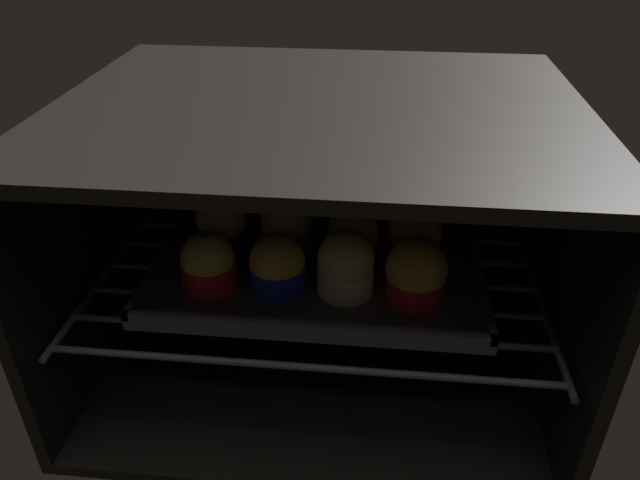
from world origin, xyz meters
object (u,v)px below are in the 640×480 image
(baking_tray, at_px, (320,256))
(muffin_row0_col2, at_px, (346,265))
(muffin_row0_col0, at_px, (208,263))
(muffin_row0_col1, at_px, (277,266))
(muffin_row2_col0, at_px, (241,195))
(muffin_row2_col2, at_px, (356,200))
(muffin_row2_col1, at_px, (298,197))
(muffin_row1_col2, at_px, (353,235))
(muffin_row1_col1, at_px, (287,226))
(muffin_row1_col0, at_px, (222,224))
(muffin_row2_col3, at_px, (413,203))
(muffin_row0_col3, at_px, (416,273))
(muffin_row1_col3, at_px, (414,234))

(baking_tray, xyz_separation_m, muffin_row0_col2, (0.04, -0.08, 0.04))
(baking_tray, height_order, muffin_row0_col0, muffin_row0_col0)
(muffin_row0_col1, xyz_separation_m, muffin_row2_col0, (-0.08, 0.16, 0.00))
(muffin_row0_col1, bearing_deg, muffin_row2_col2, 62.59)
(muffin_row2_col0, bearing_deg, muffin_row0_col2, -45.90)
(muffin_row0_col1, distance_m, muffin_row0_col2, 0.08)
(muffin_row2_col1, bearing_deg, muffin_row1_col2, -46.84)
(muffin_row0_col1, distance_m, muffin_row1_col1, 0.08)
(muffin_row1_col0, xyz_separation_m, muffin_row2_col0, (0.01, 0.09, -0.00))
(muffin_row0_col0, relative_size, muffin_row2_col2, 0.87)
(muffin_row1_col1, distance_m, muffin_row2_col2, 0.11)
(muffin_row2_col0, relative_size, muffin_row2_col3, 1.02)
(baking_tray, height_order, muffin_row0_col3, muffin_row0_col3)
(muffin_row0_col3, distance_m, muffin_row2_col2, 0.18)
(muffin_row1_col3, relative_size, muffin_row2_col0, 1.04)
(muffin_row1_col0, relative_size, muffin_row2_col0, 1.08)
(muffin_row2_col2, bearing_deg, muffin_row0_col3, -64.73)
(muffin_row0_col0, xyz_separation_m, muffin_row0_col2, (0.16, 0.01, 0.00))
(muffin_row2_col3, bearing_deg, muffin_row0_col1, -134.42)
(muffin_row1_col1, distance_m, muffin_row1_col3, 0.16)
(muffin_row2_col2, distance_m, muffin_row2_col3, 0.08)
(muffin_row0_col1, bearing_deg, muffin_row0_col3, -0.85)
(muffin_row1_col2, xyz_separation_m, muffin_row1_col3, (0.08, 0.00, 0.01))
(muffin_row0_col0, distance_m, muffin_row0_col1, 0.08)
(muffin_row2_col0, xyz_separation_m, muffin_row2_col1, (0.08, 0.00, 0.00))
(muffin_row1_col1, bearing_deg, muffin_row1_col2, -3.24)
(muffin_row2_col1, bearing_deg, muffin_row2_col0, -179.86)
(muffin_row0_col0, bearing_deg, muffin_row0_col3, 0.31)
(muffin_row0_col3, bearing_deg, muffin_row0_col1, 179.15)
(muffin_row1_col0, relative_size, muffin_row1_col1, 1.06)
(muffin_row0_col2, xyz_separation_m, muffin_row2_col2, (0.00, 0.16, 0.00))
(muffin_row1_col2, distance_m, muffin_row2_col1, 0.12)
(muffin_row1_col2, bearing_deg, baking_tray, 175.92)
(muffin_row2_col0, xyz_separation_m, muffin_row2_col2, (0.16, -0.00, 0.00))
(muffin_row0_col0, height_order, muffin_row2_col1, muffin_row2_col1)
(muffin_row0_col3, height_order, muffin_row2_col2, muffin_row2_col2)
(baking_tray, xyz_separation_m, muffin_row2_col2, (0.04, 0.08, 0.04))
(muffin_row1_col0, xyz_separation_m, muffin_row1_col1, (0.08, 0.00, -0.00))
(baking_tray, distance_m, muffin_row0_col0, 0.15)
(muffin_row1_col1, distance_m, muffin_row2_col1, 0.08)
(muffin_row2_col2, bearing_deg, muffin_row2_col3, 3.37)
(baking_tray, bearing_deg, muffin_row0_col1, -117.21)
(muffin_row0_col3, xyz_separation_m, muffin_row1_col2, (-0.08, 0.08, -0.00))
(muffin_row1_col2, relative_size, muffin_row2_col1, 0.91)
(muffin_row1_col2, bearing_deg, muffin_row0_col2, -93.23)
(muffin_row0_col0, bearing_deg, muffin_row1_col2, 26.38)
(baking_tray, bearing_deg, muffin_row0_col0, -145.34)
(muffin_row0_col2, relative_size, muffin_row2_col0, 1.01)
(muffin_row0_col1, bearing_deg, muffin_row0_col2, 1.68)
(muffin_row0_col3, xyz_separation_m, muffin_row2_col0, (-0.24, 0.17, 0.00))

